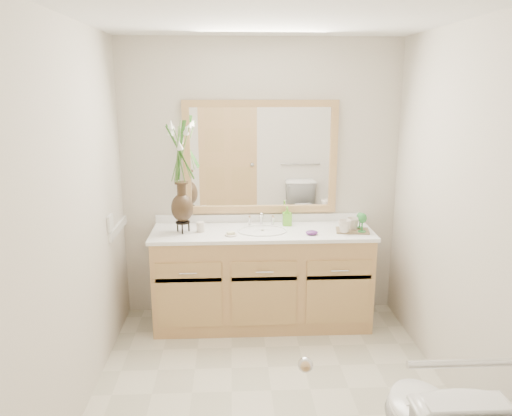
{
  "coord_description": "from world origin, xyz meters",
  "views": [
    {
      "loc": [
        -0.25,
        -2.97,
        2.01
      ],
      "look_at": [
        -0.07,
        0.65,
        1.11
      ],
      "focal_mm": 35.0,
      "sensor_mm": 36.0,
      "label": 1
    }
  ],
  "objects": [
    {
      "name": "purple_dish",
      "position": [
        0.39,
        0.87,
        0.85
      ],
      "size": [
        0.12,
        0.1,
        0.04
      ],
      "primitive_type": "ellipsoid",
      "rotation": [
        0.0,
        0.0,
        0.22
      ],
      "color": "#59246E",
      "rests_on": "counter"
    },
    {
      "name": "wall_back",
      "position": [
        0.0,
        1.3,
        1.2
      ],
      "size": [
        2.4,
        0.02,
        2.4
      ],
      "primitive_type": "cube",
      "color": "beige",
      "rests_on": "floor"
    },
    {
      "name": "mug_right",
      "position": [
        0.75,
        0.97,
        0.89
      ],
      "size": [
        0.11,
        0.1,
        0.1
      ],
      "primitive_type": "imported",
      "rotation": [
        0.0,
        0.0,
        0.06
      ],
      "color": "beige",
      "rests_on": "tray"
    },
    {
      "name": "soap_bottle",
      "position": [
        0.22,
        1.17,
        0.9
      ],
      "size": [
        0.07,
        0.07,
        0.15
      ],
      "primitive_type": "imported",
      "rotation": [
        0.0,
        0.0,
        0.01
      ],
      "color": "#66C42E",
      "rests_on": "counter"
    },
    {
      "name": "soap_dish",
      "position": [
        -0.26,
        0.88,
        0.84
      ],
      "size": [
        0.1,
        0.1,
        0.03
      ],
      "color": "beige",
      "rests_on": "counter"
    },
    {
      "name": "goblet_back",
      "position": [
        0.82,
        1.01,
        0.93
      ],
      "size": [
        0.06,
        0.06,
        0.13
      ],
      "color": "#287932",
      "rests_on": "tray"
    },
    {
      "name": "sink",
      "position": [
        0.0,
        1.0,
        0.78
      ],
      "size": [
        0.38,
        0.34,
        0.23
      ],
      "color": "white",
      "rests_on": "counter"
    },
    {
      "name": "switch_plate",
      "position": [
        -1.19,
        0.76,
        0.98
      ],
      "size": [
        0.02,
        0.12,
        0.12
      ],
      "primitive_type": "cube",
      "color": "white",
      "rests_on": "wall_left"
    },
    {
      "name": "wall_left",
      "position": [
        -1.2,
        0.0,
        1.2
      ],
      "size": [
        0.02,
        2.6,
        2.4
      ],
      "primitive_type": "cube",
      "color": "beige",
      "rests_on": "floor"
    },
    {
      "name": "wall_right",
      "position": [
        1.2,
        0.0,
        1.2
      ],
      "size": [
        0.02,
        2.6,
        2.4
      ],
      "primitive_type": "cube",
      "color": "beige",
      "rests_on": "floor"
    },
    {
      "name": "grab_bar",
      "position": [
        0.7,
        -1.27,
        0.95
      ],
      "size": [
        0.55,
        0.03,
        0.03
      ],
      "primitive_type": "cylinder",
      "rotation": [
        0.0,
        1.57,
        0.0
      ],
      "color": "silver",
      "rests_on": "wall_front"
    },
    {
      "name": "wall_front",
      "position": [
        0.0,
        -1.3,
        1.2
      ],
      "size": [
        2.4,
        0.02,
        2.4
      ],
      "primitive_type": "cube",
      "color": "beige",
      "rests_on": "floor"
    },
    {
      "name": "vanity",
      "position": [
        0.0,
        1.01,
        0.4
      ],
      "size": [
        1.8,
        0.55,
        0.8
      ],
      "color": "tan",
      "rests_on": "floor"
    },
    {
      "name": "floor",
      "position": [
        0.0,
        0.0,
        0.0
      ],
      "size": [
        2.6,
        2.6,
        0.0
      ],
      "primitive_type": "plane",
      "color": "beige",
      "rests_on": "ground"
    },
    {
      "name": "counter",
      "position": [
        0.0,
        1.01,
        0.82
      ],
      "size": [
        1.84,
        0.57,
        0.03
      ],
      "primitive_type": "cube",
      "color": "white",
      "rests_on": "vanity"
    },
    {
      "name": "goblet_front",
      "position": [
        0.81,
        0.89,
        0.95
      ],
      "size": [
        0.07,
        0.07,
        0.16
      ],
      "color": "#287932",
      "rests_on": "tray"
    },
    {
      "name": "tumbler",
      "position": [
        -0.51,
        1.0,
        0.87
      ],
      "size": [
        0.07,
        0.07,
        0.08
      ],
      "primitive_type": "cylinder",
      "color": "beige",
      "rests_on": "counter"
    },
    {
      "name": "ceiling",
      "position": [
        0.0,
        0.0,
        2.4
      ],
      "size": [
        2.4,
        2.6,
        0.02
      ],
      "primitive_type": "cube",
      "color": "white",
      "rests_on": "wall_back"
    },
    {
      "name": "mirror",
      "position": [
        0.0,
        1.28,
        1.41
      ],
      "size": [
        1.32,
        0.04,
        0.97
      ],
      "color": "white",
      "rests_on": "wall_back"
    },
    {
      "name": "mug_left",
      "position": [
        0.66,
        0.9,
        0.9
      ],
      "size": [
        0.13,
        0.13,
        0.11
      ],
      "primitive_type": "imported",
      "rotation": [
        0.0,
        0.0,
        0.34
      ],
      "color": "beige",
      "rests_on": "tray"
    },
    {
      "name": "flower_vase",
      "position": [
        -0.66,
        1.0,
        1.42
      ],
      "size": [
        0.21,
        0.21,
        0.87
      ],
      "rotation": [
        0.0,
        0.0,
        0.29
      ],
      "color": "black",
      "rests_on": "counter"
    },
    {
      "name": "tray",
      "position": [
        0.75,
        0.95,
        0.84
      ],
      "size": [
        0.29,
        0.22,
        0.01
      ],
      "primitive_type": "cube",
      "rotation": [
        0.0,
        0.0,
        -0.16
      ],
      "color": "brown",
      "rests_on": "counter"
    },
    {
      "name": "door",
      "position": [
        -0.3,
        -1.29,
        1.0
      ],
      "size": [
        0.8,
        0.03,
        2.0
      ],
      "primitive_type": "cube",
      "color": "tan",
      "rests_on": "floor"
    }
  ]
}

